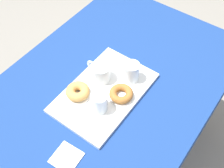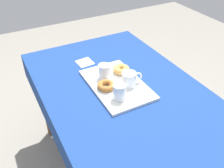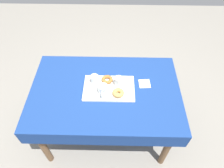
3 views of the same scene
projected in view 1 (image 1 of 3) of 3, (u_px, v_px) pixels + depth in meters
ground_plane at (108, 156)px, 1.95m from camera, size 6.00×6.00×0.00m
dining_table at (106, 99)px, 1.41m from camera, size 1.39×0.91×0.78m
serving_tray at (104, 92)px, 1.30m from camera, size 0.47×0.30×0.02m
tea_mug_left at (101, 73)px, 1.31m from camera, size 0.09×0.13×0.09m
water_glass_near at (99, 103)px, 1.20m from camera, size 0.07×0.07×0.09m
water_glass_far at (132, 72)px, 1.31m from camera, size 0.07×0.07×0.09m
donut_plate_left at (78, 95)px, 1.28m from camera, size 0.11×0.11×0.01m
sugar_donut_left at (78, 91)px, 1.26m from camera, size 0.11×0.11×0.04m
donut_plate_right at (121, 96)px, 1.27m from camera, size 0.11×0.11×0.01m
sugar_donut_right at (121, 94)px, 1.26m from camera, size 0.11×0.11×0.03m
paper_napkin at (66, 158)px, 1.12m from camera, size 0.11×0.11×0.01m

